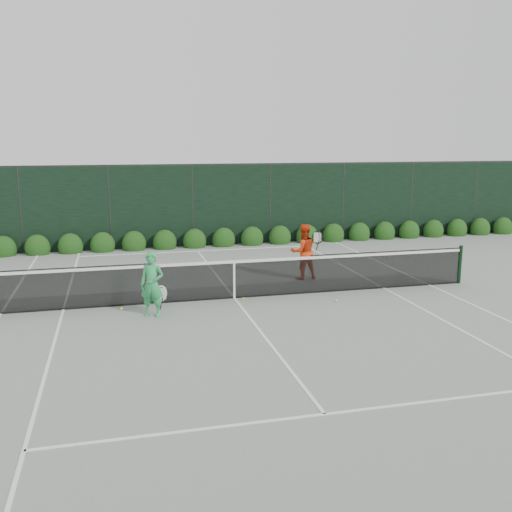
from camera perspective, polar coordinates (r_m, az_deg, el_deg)
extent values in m
plane|color=gray|center=(14.44, -2.18, -4.25)|extent=(80.00, 80.00, 0.00)
cylinder|color=black|center=(16.78, 19.71, -0.80)|extent=(0.10, 0.10, 1.07)
cube|color=black|center=(14.09, -19.19, -3.16)|extent=(4.40, 0.01, 1.02)
cube|color=black|center=(14.31, -2.20, -2.40)|extent=(4.00, 0.01, 0.96)
cube|color=black|center=(15.69, 12.99, -1.34)|extent=(4.40, 0.01, 1.02)
cube|color=white|center=(14.21, -2.21, -0.58)|extent=(12.80, 0.03, 0.07)
cube|color=black|center=(14.43, -2.18, -4.17)|extent=(12.80, 0.02, 0.04)
cube|color=white|center=(14.32, -2.20, -2.49)|extent=(0.05, 0.03, 0.91)
imported|color=green|center=(13.03, -10.35, -2.81)|extent=(0.64, 0.54, 1.48)
torus|color=silver|center=(13.20, -9.47, -3.73)|extent=(0.29, 0.14, 0.30)
cylinder|color=black|center=(13.27, -9.44, -4.73)|extent=(0.10, 0.03, 0.30)
imported|color=red|center=(16.31, 4.74, 0.43)|extent=(0.81, 0.65, 1.59)
torus|color=black|center=(16.16, 6.17, 1.86)|extent=(0.28, 0.17, 0.30)
cylinder|color=black|center=(16.20, 6.15, 1.03)|extent=(0.10, 0.03, 0.30)
cube|color=white|center=(14.40, -24.17, -5.30)|extent=(0.06, 23.77, 0.01)
cube|color=white|center=(16.42, 16.92, -2.78)|extent=(0.06, 23.77, 0.01)
cube|color=white|center=(14.21, -18.71, -5.10)|extent=(0.06, 23.77, 0.01)
cube|color=white|center=(15.77, 12.64, -3.14)|extent=(0.06, 23.77, 0.01)
cube|color=white|center=(25.94, -7.61, 2.76)|extent=(11.03, 0.06, 0.01)
cube|color=white|center=(20.58, -5.86, 0.51)|extent=(8.23, 0.06, 0.01)
cube|color=white|center=(8.67, 6.89, -15.43)|extent=(8.23, 0.06, 0.01)
cube|color=white|center=(14.43, -2.18, -4.22)|extent=(0.06, 12.80, 0.01)
cube|color=black|center=(21.43, -6.37, 4.98)|extent=(32.00, 0.06, 3.00)
cube|color=#262826|center=(21.31, -6.46, 9.07)|extent=(32.00, 0.06, 0.06)
cylinder|color=#262826|center=(21.47, -22.48, 4.19)|extent=(0.08, 0.08, 3.00)
cylinder|color=#262826|center=(21.24, -14.44, 4.63)|extent=(0.08, 0.08, 3.00)
cylinder|color=#262826|center=(21.43, -6.37, 4.98)|extent=(0.08, 0.08, 3.00)
cylinder|color=#262826|center=(22.02, 1.42, 5.22)|extent=(0.08, 0.08, 3.00)
cylinder|color=#262826|center=(23.00, 8.67, 5.37)|extent=(0.08, 0.08, 3.00)
cylinder|color=#262826|center=(24.31, 15.25, 5.42)|extent=(0.08, 0.08, 3.00)
cylinder|color=#262826|center=(25.91, 21.08, 5.41)|extent=(0.08, 0.08, 3.00)
ellipsoid|color=#14340E|center=(21.41, -23.94, 0.62)|extent=(0.86, 0.65, 0.94)
ellipsoid|color=#14340E|center=(21.24, -21.02, 0.77)|extent=(0.86, 0.65, 0.94)
ellipsoid|color=#14340E|center=(21.13, -18.06, 0.92)|extent=(0.86, 0.65, 0.94)
ellipsoid|color=#14340E|center=(21.08, -15.08, 1.06)|extent=(0.86, 0.65, 0.94)
ellipsoid|color=#14340E|center=(21.08, -12.09, 1.21)|extent=(0.86, 0.65, 0.94)
ellipsoid|color=#14340E|center=(21.15, -9.12, 1.35)|extent=(0.86, 0.65, 0.94)
ellipsoid|color=#14340E|center=(21.26, -6.16, 1.49)|extent=(0.86, 0.65, 0.94)
ellipsoid|color=#14340E|center=(21.44, -3.25, 1.62)|extent=(0.86, 0.65, 0.94)
ellipsoid|color=#14340E|center=(21.67, -0.39, 1.74)|extent=(0.86, 0.65, 0.94)
ellipsoid|color=#14340E|center=(21.95, 2.40, 1.86)|extent=(0.86, 0.65, 0.94)
ellipsoid|color=#14340E|center=(22.28, 5.12, 1.97)|extent=(0.86, 0.65, 0.94)
ellipsoid|color=#14340E|center=(22.66, 7.75, 2.07)|extent=(0.86, 0.65, 0.94)
ellipsoid|color=#14340E|center=(23.09, 10.29, 2.17)|extent=(0.86, 0.65, 0.94)
ellipsoid|color=#14340E|center=(23.56, 12.73, 2.25)|extent=(0.86, 0.65, 0.94)
ellipsoid|color=#14340E|center=(24.07, 15.07, 2.33)|extent=(0.86, 0.65, 0.94)
ellipsoid|color=#14340E|center=(24.62, 17.32, 2.40)|extent=(0.86, 0.65, 0.94)
ellipsoid|color=#14340E|center=(25.21, 19.46, 2.47)|extent=(0.86, 0.65, 0.94)
ellipsoid|color=#14340E|center=(25.83, 21.50, 2.53)|extent=(0.86, 0.65, 0.94)
ellipsoid|color=#14340E|center=(26.48, 23.44, 2.58)|extent=(0.86, 0.65, 0.94)
sphere|color=yellow|center=(13.81, -13.29, -5.15)|extent=(0.07, 0.07, 0.07)
sphere|color=yellow|center=(14.27, -1.24, -4.29)|extent=(0.07, 0.07, 0.07)
sphere|color=yellow|center=(14.21, 8.02, -4.47)|extent=(0.07, 0.07, 0.07)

